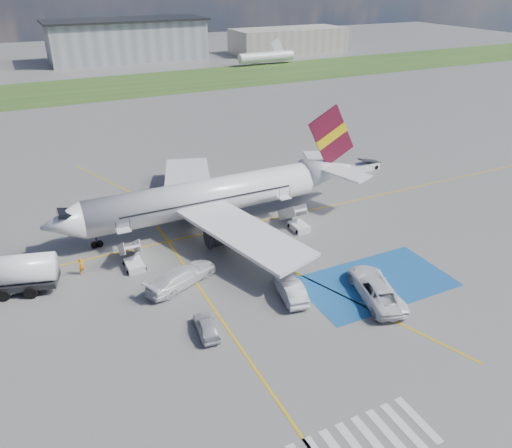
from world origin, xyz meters
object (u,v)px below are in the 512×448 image
object	(u,v)px
van_white_a	(376,286)
van_white_b	(182,274)
car_silver_a	(206,326)
airliner	(216,195)
car_silver_b	(291,289)
gpu_cart	(17,283)
belt_loader	(362,167)

from	to	relation	value
van_white_a	van_white_b	size ratio (longest dim) A/B	1.09
van_white_a	car_silver_a	bearing A→B (deg)	8.52
car_silver_a	van_white_b	xyz separation A→B (m)	(0.50, 7.51, 0.45)
airliner	car_silver_b	distance (m)	16.80
car_silver_a	car_silver_b	world-z (taller)	car_silver_b
gpu_cart	van_white_a	distance (m)	32.06
airliner	van_white_a	distance (m)	21.13
gpu_cart	van_white_b	distance (m)	14.74
car_silver_b	belt_loader	bearing A→B (deg)	-126.80
belt_loader	car_silver_a	world-z (taller)	belt_loader
car_silver_a	van_white_a	size ratio (longest dim) A/B	0.63
van_white_b	van_white_a	bearing A→B (deg)	-146.37
gpu_cart	belt_loader	distance (m)	47.85
airliner	belt_loader	size ratio (longest dim) A/B	6.30
belt_loader	van_white_b	bearing A→B (deg)	-157.42
gpu_cart	car_silver_b	world-z (taller)	gpu_cart
van_white_a	van_white_b	world-z (taller)	van_white_a
car_silver_a	car_silver_b	bearing A→B (deg)	-164.58
car_silver_a	car_silver_b	size ratio (longest dim) A/B	0.78
car_silver_b	van_white_b	size ratio (longest dim) A/B	0.89
car_silver_a	van_white_a	distance (m)	15.32
airliner	van_white_b	distance (m)	13.16
belt_loader	van_white_a	distance (m)	31.87
belt_loader	van_white_a	bearing A→B (deg)	-129.22
airliner	belt_loader	bearing A→B (deg)	14.14
belt_loader	car_silver_b	world-z (taller)	belt_loader
airliner	van_white_a	world-z (taller)	airliner
car_silver_b	van_white_a	world-z (taller)	van_white_a
airliner	van_white_b	world-z (taller)	airliner
car_silver_a	gpu_cart	bearing A→B (deg)	-38.37
gpu_cart	van_white_a	xyz separation A→B (m)	(28.34, -14.99, 0.35)
airliner	gpu_cart	world-z (taller)	airliner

